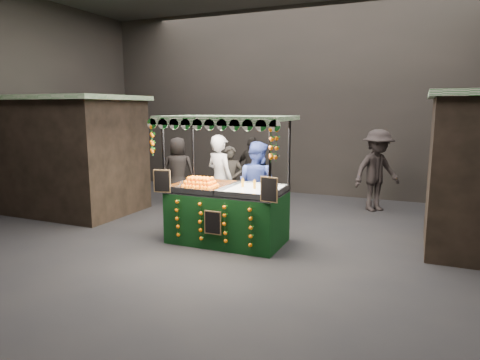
% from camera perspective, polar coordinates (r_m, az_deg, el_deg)
% --- Properties ---
extents(ground, '(12.00, 12.00, 0.00)m').
position_cam_1_polar(ground, '(7.22, -1.23, -9.14)').
color(ground, black).
rests_on(ground, ground).
extents(market_hall, '(12.10, 10.10, 5.05)m').
position_cam_1_polar(market_hall, '(6.91, -1.34, 18.45)').
color(market_hall, black).
rests_on(market_hall, ground).
extents(neighbour_stall_left, '(3.00, 2.20, 2.60)m').
position_cam_1_polar(neighbour_stall_left, '(10.27, -21.79, 3.29)').
color(neighbour_stall_left, black).
rests_on(neighbour_stall_left, ground).
extents(juice_stall, '(2.27, 1.34, 2.20)m').
position_cam_1_polar(juice_stall, '(7.33, -1.79, -3.28)').
color(juice_stall, black).
rests_on(juice_stall, ground).
extents(vendor_grey, '(0.78, 0.65, 1.81)m').
position_cam_1_polar(vendor_grey, '(8.46, -2.71, -0.00)').
color(vendor_grey, gray).
rests_on(vendor_grey, ground).
extents(vendor_blue, '(0.97, 0.84, 1.71)m').
position_cam_1_polar(vendor_blue, '(8.18, 2.29, -0.72)').
color(vendor_blue, navy).
rests_on(vendor_blue, ground).
extents(shopper_0, '(0.65, 0.53, 1.53)m').
position_cam_1_polar(shopper_0, '(9.12, -1.31, -0.19)').
color(shopper_0, '#2C2823').
rests_on(shopper_0, ground).
extents(shopper_1, '(0.97, 0.85, 1.69)m').
position_cam_1_polar(shopper_1, '(8.30, 28.01, -1.75)').
color(shopper_1, '#282421').
rests_on(shopper_1, ground).
extents(shopper_2, '(0.99, 0.56, 1.60)m').
position_cam_1_polar(shopper_2, '(10.90, 1.67, 1.62)').
color(shopper_2, black).
rests_on(shopper_2, ground).
extents(shopper_3, '(1.34, 1.34, 1.86)m').
position_cam_1_polar(shopper_3, '(10.06, 18.02, 1.22)').
color(shopper_3, black).
rests_on(shopper_3, ground).
extents(shopper_4, '(0.93, 0.77, 1.63)m').
position_cam_1_polar(shopper_4, '(10.48, -8.37, 1.30)').
color(shopper_4, '#2A2522').
rests_on(shopper_4, ground).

